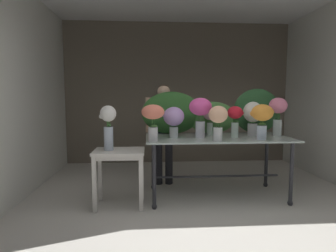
% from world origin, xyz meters
% --- Properties ---
extents(ground_plane, '(8.08, 8.08, 0.00)m').
position_xyz_m(ground_plane, '(0.00, 1.84, 0.00)').
color(ground_plane, beige).
extents(wall_back, '(4.85, 0.12, 2.96)m').
position_xyz_m(wall_back, '(0.00, 3.67, 1.48)').
color(wall_back, '#706656').
rests_on(wall_back, ground).
extents(wall_left, '(0.12, 3.79, 2.96)m').
position_xyz_m(wall_left, '(-2.43, 1.84, 1.48)').
color(wall_left, silver).
rests_on(wall_left, ground).
extents(display_table_glass, '(1.97, 0.98, 0.86)m').
position_xyz_m(display_table_glass, '(0.32, 1.41, 0.74)').
color(display_table_glass, '#B1C2BB').
rests_on(display_table_glass, ground).
extents(side_table_white, '(0.64, 0.49, 0.73)m').
position_xyz_m(side_table_white, '(-1.01, 1.17, 0.61)').
color(side_table_white, silver).
rests_on(side_table_white, ground).
extents(florist, '(0.57, 0.24, 1.60)m').
position_xyz_m(florist, '(-0.39, 2.05, 0.98)').
color(florist, '#232328').
rests_on(florist, ground).
extents(foliage_backdrop, '(2.11, 0.31, 0.68)m').
position_xyz_m(foliage_backdrop, '(0.32, 1.78, 1.17)').
color(foliage_backdrop, '#2D6028').
rests_on(foliage_backdrop, display_table_glass).
extents(vase_rosy_ranunculus, '(0.25, 0.25, 0.54)m').
position_xyz_m(vase_rosy_ranunculus, '(1.18, 1.43, 1.21)').
color(vase_rosy_ranunculus, silver).
rests_on(vase_rosy_ranunculus, display_table_glass).
extents(vase_blush_tulips, '(0.20, 0.19, 0.40)m').
position_xyz_m(vase_blush_tulips, '(0.25, 1.58, 1.11)').
color(vase_blush_tulips, silver).
rests_on(vase_blush_tulips, display_table_glass).
extents(vase_crimson_lilies, '(0.21, 0.21, 0.43)m').
position_xyz_m(vase_crimson_lilies, '(0.54, 1.33, 1.14)').
color(vase_crimson_lilies, silver).
rests_on(vase_crimson_lilies, display_table_glass).
extents(vase_lilac_carnations, '(0.30, 0.28, 0.42)m').
position_xyz_m(vase_lilac_carnations, '(-0.30, 1.35, 1.12)').
color(vase_lilac_carnations, silver).
rests_on(vase_lilac_carnations, display_table_glass).
extents(vase_sunset_hydrangea, '(0.30, 0.28, 0.46)m').
position_xyz_m(vase_sunset_hydrangea, '(0.84, 1.12, 1.16)').
color(vase_sunset_hydrangea, silver).
rests_on(vase_sunset_hydrangea, display_table_glass).
extents(vase_coral_stock, '(0.29, 0.29, 0.46)m').
position_xyz_m(vase_coral_stock, '(-0.57, 1.09, 1.17)').
color(vase_coral_stock, silver).
rests_on(vase_coral_stock, display_table_glass).
extents(vase_peach_anemones, '(0.24, 0.24, 0.44)m').
position_xyz_m(vase_peach_anemones, '(0.24, 1.06, 1.14)').
color(vase_peach_anemones, silver).
rests_on(vase_peach_anemones, display_table_glass).
extents(vase_fuchsia_roses, '(0.31, 0.31, 0.54)m').
position_xyz_m(vase_fuchsia_roses, '(0.06, 1.33, 1.22)').
color(vase_fuchsia_roses, silver).
rests_on(vase_fuchsia_roses, display_table_glass).
extents(vase_ivory_snapdragons, '(0.28, 0.27, 0.49)m').
position_xyz_m(vase_ivory_snapdragons, '(0.86, 1.52, 1.15)').
color(vase_ivory_snapdragons, silver).
rests_on(vase_ivory_snapdragons, display_table_glass).
extents(vase_white_roses_tall, '(0.22, 0.20, 0.57)m').
position_xyz_m(vase_white_roses_tall, '(-1.14, 1.17, 1.06)').
color(vase_white_roses_tall, silver).
rests_on(vase_white_roses_tall, side_table_white).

